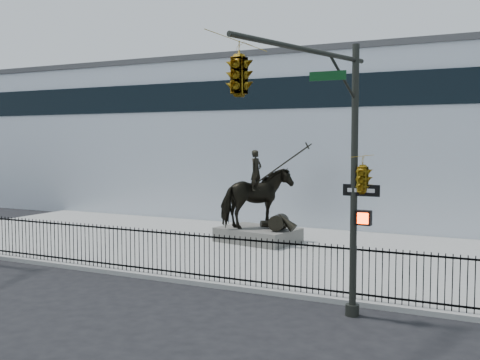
% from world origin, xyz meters
% --- Properties ---
extents(ground, '(120.00, 120.00, 0.00)m').
position_xyz_m(ground, '(0.00, 0.00, 0.00)').
color(ground, black).
rests_on(ground, ground).
extents(plaza, '(30.00, 12.00, 0.15)m').
position_xyz_m(plaza, '(0.00, 7.00, 0.07)').
color(plaza, gray).
rests_on(plaza, ground).
extents(building, '(44.00, 14.00, 9.00)m').
position_xyz_m(building, '(0.00, 20.00, 4.50)').
color(building, silver).
rests_on(building, ground).
extents(picket_fence, '(22.10, 0.10, 1.50)m').
position_xyz_m(picket_fence, '(0.00, 1.25, 0.90)').
color(picket_fence, black).
rests_on(picket_fence, plaza).
extents(statue_plinth, '(3.67, 2.86, 0.62)m').
position_xyz_m(statue_plinth, '(0.72, 8.12, 0.46)').
color(statue_plinth, '#595751').
rests_on(statue_plinth, plaza).
extents(equestrian_statue, '(4.15, 2.99, 3.57)m').
position_xyz_m(equestrian_statue, '(0.78, 8.11, 2.06)').
color(equestrian_statue, black).
rests_on(equestrian_statue, statue_plinth).
extents(traffic_signal_right, '(2.17, 6.86, 7.00)m').
position_xyz_m(traffic_signal_right, '(6.47, -2.00, 4.85)').
color(traffic_signal_right, '#252722').
rests_on(traffic_signal_right, ground).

